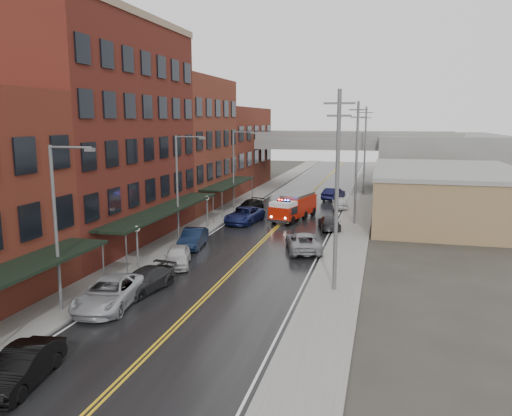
# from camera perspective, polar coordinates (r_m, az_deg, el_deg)

# --- Properties ---
(ground) EXTENTS (220.00, 220.00, 0.00)m
(ground) POSITION_cam_1_polar(r_m,az_deg,el_deg) (20.10, -18.58, -21.28)
(ground) COLOR #2D2B26
(ground) RESTS_ON ground
(road) EXTENTS (11.00, 160.00, 0.02)m
(road) POSITION_cam_1_polar(r_m,az_deg,el_deg) (46.43, 1.87, -2.71)
(road) COLOR black
(road) RESTS_ON ground
(sidewalk_left) EXTENTS (3.00, 160.00, 0.15)m
(sidewalk_left) POSITION_cam_1_polar(r_m,az_deg,el_deg) (48.49, -6.58, -2.14)
(sidewalk_left) COLOR slate
(sidewalk_left) RESTS_ON ground
(sidewalk_right) EXTENTS (3.00, 160.00, 0.15)m
(sidewalk_right) POSITION_cam_1_polar(r_m,az_deg,el_deg) (45.44, 10.91, -3.09)
(sidewalk_right) COLOR slate
(sidewalk_right) RESTS_ON ground
(curb_left) EXTENTS (0.30, 160.00, 0.15)m
(curb_left) POSITION_cam_1_polar(r_m,az_deg,el_deg) (47.93, -4.74, -2.25)
(curb_left) COLOR gray
(curb_left) RESTS_ON ground
(curb_right) EXTENTS (0.30, 160.00, 0.15)m
(curb_right) POSITION_cam_1_polar(r_m,az_deg,el_deg) (45.56, 8.84, -2.99)
(curb_right) COLOR gray
(curb_right) RESTS_ON ground
(brick_building_b) EXTENTS (9.00, 20.00, 18.00)m
(brick_building_b) POSITION_cam_1_polar(r_m,az_deg,el_deg) (43.82, -17.58, 7.94)
(brick_building_b) COLOR #4F1515
(brick_building_b) RESTS_ON ground
(brick_building_c) EXTENTS (9.00, 15.00, 15.00)m
(brick_building_c) POSITION_cam_1_polar(r_m,az_deg,el_deg) (59.45, -8.52, 7.29)
(brick_building_c) COLOR maroon
(brick_building_c) RESTS_ON ground
(brick_building_far) EXTENTS (9.00, 20.00, 12.00)m
(brick_building_far) POSITION_cam_1_polar(r_m,az_deg,el_deg) (75.93, -3.33, 6.83)
(brick_building_far) COLOR #5E2518
(brick_building_far) RESTS_ON ground
(tan_building) EXTENTS (14.00, 22.00, 5.00)m
(tan_building) POSITION_cam_1_polar(r_m,az_deg,el_deg) (55.10, 20.74, 1.30)
(tan_building) COLOR #8D6E4C
(tan_building) RESTS_ON ground
(right_far_block) EXTENTS (18.00, 30.00, 8.00)m
(right_far_block) POSITION_cam_1_polar(r_m,az_deg,el_deg) (84.83, 20.03, 5.23)
(right_far_block) COLOR slate
(right_far_block) RESTS_ON ground
(awning_1) EXTENTS (2.60, 18.00, 3.09)m
(awning_1) POSITION_cam_1_polar(r_m,az_deg,el_deg) (41.68, -10.35, -0.17)
(awning_1) COLOR black
(awning_1) RESTS_ON ground
(awning_2) EXTENTS (2.60, 13.00, 3.09)m
(awning_2) POSITION_cam_1_polar(r_m,az_deg,el_deg) (57.84, -3.09, 2.82)
(awning_2) COLOR black
(awning_2) RESTS_ON ground
(globe_lamp_1) EXTENTS (0.44, 0.44, 3.12)m
(globe_lamp_1) POSITION_cam_1_polar(r_m,az_deg,el_deg) (35.20, -13.45, -3.30)
(globe_lamp_1) COLOR #59595B
(globe_lamp_1) RESTS_ON ground
(globe_lamp_2) EXTENTS (0.44, 0.44, 3.12)m
(globe_lamp_2) POSITION_cam_1_polar(r_m,az_deg,el_deg) (47.75, -5.62, 0.42)
(globe_lamp_2) COLOR #59595B
(globe_lamp_2) RESTS_ON ground
(street_lamp_0) EXTENTS (2.64, 0.22, 9.00)m
(street_lamp_0) POSITION_cam_1_polar(r_m,az_deg,el_deg) (28.05, -21.58, -1.11)
(street_lamp_0) COLOR #59595B
(street_lamp_0) RESTS_ON ground
(street_lamp_1) EXTENTS (2.64, 0.22, 9.00)m
(street_lamp_1) POSITION_cam_1_polar(r_m,az_deg,el_deg) (41.87, -8.69, 2.97)
(street_lamp_1) COLOR #59595B
(street_lamp_1) RESTS_ON ground
(street_lamp_2) EXTENTS (2.64, 0.22, 9.00)m
(street_lamp_2) POSITION_cam_1_polar(r_m,az_deg,el_deg) (56.85, -2.36, 4.93)
(street_lamp_2) COLOR #59595B
(street_lamp_2) RESTS_ON ground
(utility_pole_0) EXTENTS (1.80, 0.24, 12.00)m
(utility_pole_0) POSITION_cam_1_polar(r_m,az_deg,el_deg) (29.59, 9.24, 2.22)
(utility_pole_0) COLOR #59595B
(utility_pole_0) RESTS_ON ground
(utility_pole_1) EXTENTS (1.80, 0.24, 12.00)m
(utility_pole_1) POSITION_cam_1_polar(r_m,az_deg,el_deg) (49.43, 11.41, 5.27)
(utility_pole_1) COLOR #59595B
(utility_pole_1) RESTS_ON ground
(utility_pole_2) EXTENTS (1.80, 0.24, 12.00)m
(utility_pole_2) POSITION_cam_1_polar(r_m,az_deg,el_deg) (69.36, 12.34, 6.56)
(utility_pole_2) COLOR #59595B
(utility_pole_2) RESTS_ON ground
(overpass) EXTENTS (40.00, 10.00, 7.50)m
(overpass) POSITION_cam_1_polar(r_m,az_deg,el_deg) (76.95, 7.14, 6.80)
(overpass) COLOR slate
(overpass) RESTS_ON ground
(fire_truck) EXTENTS (4.21, 7.47, 2.60)m
(fire_truck) POSITION_cam_1_polar(r_m,az_deg,el_deg) (51.84, 4.30, 0.20)
(fire_truck) COLOR #AC1807
(fire_truck) RESTS_ON ground
(parked_car_left_1) EXTENTS (2.17, 4.59, 1.46)m
(parked_car_left_1) POSITION_cam_1_polar(r_m,az_deg,el_deg) (22.47, -25.18, -16.12)
(parked_car_left_1) COLOR black
(parked_car_left_1) RESTS_ON ground
(parked_car_left_2) EXTENTS (3.31, 6.02, 1.60)m
(parked_car_left_2) POSITION_cam_1_polar(r_m,az_deg,el_deg) (29.24, -16.36, -9.28)
(parked_car_left_2) COLOR #A2A5AA
(parked_car_left_2) RESTS_ON ground
(parked_car_left_3) EXTENTS (2.71, 4.99, 1.37)m
(parked_car_left_3) POSITION_cam_1_polar(r_m,az_deg,el_deg) (31.22, -12.65, -8.08)
(parked_car_left_3) COLOR black
(parked_car_left_3) RESTS_ON ground
(parked_car_left_4) EXTENTS (2.98, 4.59, 1.45)m
(parked_car_left_4) POSITION_cam_1_polar(r_m,az_deg,el_deg) (35.98, -8.97, -5.45)
(parked_car_left_4) COLOR #B7B7B7
(parked_car_left_4) RESTS_ON ground
(parked_car_left_5) EXTENTS (2.21, 4.79, 1.52)m
(parked_car_left_5) POSITION_cam_1_polar(r_m,az_deg,el_deg) (40.98, -7.19, -3.44)
(parked_car_left_5) COLOR black
(parked_car_left_5) RESTS_ON ground
(parked_car_left_6) EXTENTS (3.37, 5.99, 1.58)m
(parked_car_left_6) POSITION_cam_1_polar(r_m,az_deg,el_deg) (50.17, -1.34, -0.83)
(parked_car_left_6) COLOR navy
(parked_car_left_6) RESTS_ON ground
(parked_car_left_7) EXTENTS (2.67, 4.95, 1.36)m
(parked_car_left_7) POSITION_cam_1_polar(r_m,az_deg,el_deg) (56.15, -0.69, 0.23)
(parked_car_left_7) COLOR black
(parked_car_left_7) RESTS_ON ground
(parked_car_right_0) EXTENTS (3.88, 5.92, 1.51)m
(parked_car_right_0) POSITION_cam_1_polar(r_m,az_deg,el_deg) (39.63, 5.41, -3.88)
(parked_car_right_0) COLOR gray
(parked_car_right_0) RESTS_ON ground
(parked_car_right_1) EXTENTS (2.82, 4.89, 1.33)m
(parked_car_right_1) POSITION_cam_1_polar(r_m,az_deg,el_deg) (47.76, 8.36, -1.65)
(parked_car_right_1) COLOR #28282A
(parked_car_right_1) RESTS_ON ground
(parked_car_right_2) EXTENTS (2.31, 4.53, 1.48)m
(parked_car_right_2) POSITION_cam_1_polar(r_m,az_deg,el_deg) (58.84, 9.56, 0.60)
(parked_car_right_2) COLOR silver
(parked_car_right_2) RESTS_ON ground
(parked_car_right_3) EXTENTS (2.78, 5.06, 1.58)m
(parked_car_right_3) POSITION_cam_1_polar(r_m,az_deg,el_deg) (65.34, 8.83, 1.61)
(parked_car_right_3) COLOR black
(parked_car_right_3) RESTS_ON ground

